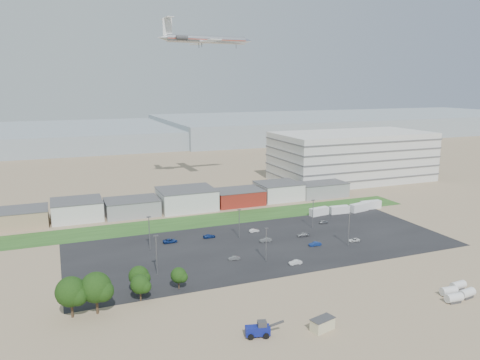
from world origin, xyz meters
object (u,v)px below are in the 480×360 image
tree_far_left (71,295)px  parked_car_1 (315,244)px  airliner (207,39)px  parked_car_0 (354,240)px  telehandler (258,329)px  parked_car_7 (266,240)px  parked_car_10 (140,286)px  parked_car_9 (170,241)px  parked_car_4 (234,258)px  parked_car_11 (254,231)px  box_trailer_a (319,211)px  storage_tank_nw (449,291)px  parked_car_8 (323,222)px  parked_car_6 (209,236)px  portable_shed (322,324)px  parked_car_12 (303,235)px  parked_car_13 (295,262)px

tree_far_left → parked_car_1: size_ratio=2.67×
airliner → parked_car_0: airliner is taller
telehandler → parked_car_7: (25.65, 51.40, -1.01)m
parked_car_1 → parked_car_10: parked_car_1 is taller
parked_car_9 → parked_car_10: bearing=153.0°
airliner → parked_car_4: 115.89m
parked_car_0 → parked_car_11: 33.21m
tree_far_left → parked_car_10: tree_far_left is taller
parked_car_11 → box_trailer_a: bearing=-75.7°
storage_tank_nw → tree_far_left: 87.21m
telehandler → storage_tank_nw: size_ratio=1.99×
parked_car_8 → parked_car_11: bearing=87.4°
airliner → parked_car_7: bearing=-96.3°
parked_car_0 → parked_car_6: bearing=-114.4°
parked_car_6 → parked_car_11: 16.14m
box_trailer_a → parked_car_6: 48.80m
storage_tank_nw → parked_car_10: 74.96m
airliner → tree_far_left: bearing=-122.8°
box_trailer_a → parked_car_9: (-60.85, -9.87, -0.84)m
portable_shed → parked_car_4: portable_shed is taller
parked_car_7 → parked_car_1: bearing=62.0°
parked_car_4 → parked_car_12: parked_car_12 is taller
parked_car_0 → parked_car_11: size_ratio=1.13×
parked_car_9 → parked_car_10: (-14.93, -30.42, -0.05)m
parked_car_10 → parked_car_12: (57.45, 20.23, 0.00)m
box_trailer_a → parked_car_0: (-5.81, -30.78, -0.94)m
airliner → parked_car_13: 121.79m
tree_far_left → parked_car_9: size_ratio=2.27×
airliner → parked_car_6: bearing=-109.3°
portable_shed → box_trailer_a: (44.43, 74.45, 0.18)m
telehandler → portable_shed: bearing=3.4°
parked_car_10 → parked_car_11: size_ratio=1.19×
tree_far_left → parked_car_6: 59.64m
parked_car_8 → storage_tank_nw: bearing=174.1°
parked_car_7 → parked_car_10: size_ratio=0.96×
parked_car_7 → parked_car_12: (13.89, 0.37, -0.05)m
telehandler → parked_car_7: telehandler is taller
parked_car_4 → parked_car_11: bearing=151.0°
portable_shed → box_trailer_a: box_trailer_a is taller
parked_car_4 → parked_car_11: (15.60, 21.33, 0.01)m
parked_car_11 → parked_car_12: 16.75m
parked_car_7 → parked_car_8: bearing=118.6°
parked_car_0 → parked_car_1: (-13.69, 1.11, 0.11)m
telehandler → parked_car_6: bearing=95.2°
parked_car_8 → parked_car_10: (-71.61, -30.38, 0.04)m
parked_car_7 → parked_car_13: 20.45m
parked_car_6 → parked_car_8: bearing=-92.0°
storage_tank_nw → parked_car_7: storage_tank_nw is taller
airliner → parked_car_8: 99.91m
storage_tank_nw → box_trailer_a: bearing=83.8°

